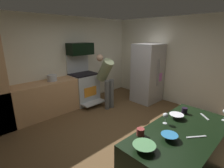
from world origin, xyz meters
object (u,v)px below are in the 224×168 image
(mixing_bowl_large, at_px, (144,147))
(wine_glass_near, at_px, (166,116))
(mug_coffee, at_px, (184,111))
(mug_tea, at_px, (140,132))
(oven_range, at_px, (84,87))
(stock_pot, at_px, (52,78))
(mixing_bowl_small, at_px, (176,116))
(refrigerator, at_px, (148,73))
(person_cook, at_px, (106,77))
(mixing_bowl_prep, at_px, (169,137))
(microwave, at_px, (80,49))

(mixing_bowl_large, height_order, wine_glass_near, wine_glass_near)
(mug_coffee, bearing_deg, mug_tea, 173.51)
(oven_range, relative_size, mixing_bowl_large, 6.00)
(mixing_bowl_large, bearing_deg, stock_pot, 80.79)
(mug_coffee, bearing_deg, mixing_bowl_large, -176.07)
(mixing_bowl_small, height_order, mug_tea, mug_tea)
(mixing_bowl_large, xyz_separation_m, stock_pot, (0.54, 3.35, 0.05))
(oven_range, relative_size, mixing_bowl_small, 7.27)
(refrigerator, bearing_deg, oven_range, 142.11)
(refrigerator, distance_m, mixing_bowl_large, 3.76)
(mug_tea, bearing_deg, refrigerator, 33.25)
(mixing_bowl_large, height_order, mixing_bowl_small, same)
(mug_coffee, xyz_separation_m, mug_tea, (-0.98, 0.11, -0.00))
(mixing_bowl_large, bearing_deg, person_cook, 55.39)
(stock_pot, bearing_deg, mug_tea, -96.36)
(mixing_bowl_prep, bearing_deg, stock_pot, 87.09)
(microwave, distance_m, mixing_bowl_large, 3.83)
(mug_tea, height_order, stock_pot, stock_pot)
(oven_range, bearing_deg, person_cook, -67.63)
(mug_coffee, bearing_deg, wine_glass_near, 174.68)
(mixing_bowl_small, height_order, stock_pot, stock_pot)
(mixing_bowl_small, distance_m, stock_pot, 3.28)
(microwave, xyz_separation_m, stock_pot, (-0.98, -0.08, -0.69))
(mug_tea, distance_m, stock_pot, 3.18)
(mug_tea, bearing_deg, person_cook, 56.34)
(refrigerator, distance_m, mug_coffee, 2.80)
(mixing_bowl_small, bearing_deg, wine_glass_near, 172.27)
(mug_coffee, relative_size, stock_pot, 0.36)
(mixing_bowl_large, height_order, mug_coffee, mug_coffee)
(mixing_bowl_prep, distance_m, mug_tea, 0.34)
(stock_pot, bearing_deg, wine_glass_near, -87.82)
(wine_glass_near, bearing_deg, mixing_bowl_large, -169.13)
(mixing_bowl_prep, bearing_deg, person_cook, 62.02)
(refrigerator, height_order, wine_glass_near, refrigerator)
(refrigerator, bearing_deg, stock_pot, 154.10)
(mixing_bowl_small, xyz_separation_m, mug_coffee, (0.25, -0.01, 0.01))
(refrigerator, bearing_deg, mixing_bowl_large, -145.90)
(oven_range, xyz_separation_m, stock_pot, (-0.98, 0.01, 0.47))
(oven_range, xyz_separation_m, microwave, (-0.00, 0.09, 1.17))
(oven_range, bearing_deg, mixing_bowl_large, -114.53)
(mixing_bowl_small, xyz_separation_m, stock_pot, (-0.38, 3.26, 0.05))
(microwave, height_order, mixing_bowl_large, microwave)
(person_cook, height_order, stock_pot, person_cook)
(mixing_bowl_prep, relative_size, mug_tea, 2.08)
(oven_range, relative_size, microwave, 2.04)
(wine_glass_near, distance_m, stock_pot, 3.23)
(refrigerator, bearing_deg, mug_tea, -146.75)
(refrigerator, bearing_deg, mug_coffee, -133.73)
(mixing_bowl_large, relative_size, mixing_bowl_small, 1.21)
(person_cook, height_order, wine_glass_near, person_cook)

